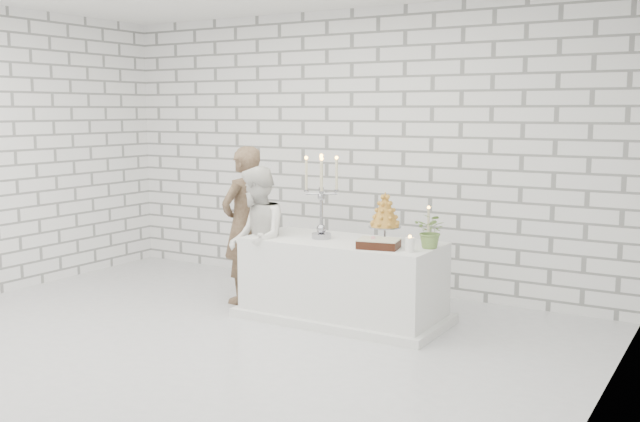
{
  "coord_description": "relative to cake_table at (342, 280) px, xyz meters",
  "views": [
    {
      "loc": [
        3.79,
        -4.54,
        1.93
      ],
      "look_at": [
        0.53,
        0.93,
        1.05
      ],
      "focal_mm": 41.15,
      "sensor_mm": 36.0,
      "label": 1
    }
  ],
  "objects": [
    {
      "name": "ground",
      "position": [
        -0.6,
        -1.23,
        -0.38
      ],
      "size": [
        6.0,
        5.0,
        0.01
      ],
      "primitive_type": "cube",
      "color": "silver",
      "rests_on": "ground"
    },
    {
      "name": "wall_back",
      "position": [
        -0.6,
        1.27,
        1.12
      ],
      "size": [
        6.0,
        0.01,
        3.0
      ],
      "primitive_type": "cube",
      "color": "white",
      "rests_on": "ground"
    },
    {
      "name": "wall_right",
      "position": [
        2.4,
        -1.23,
        1.12
      ],
      "size": [
        0.01,
        5.0,
        3.0
      ],
      "primitive_type": "cube",
      "color": "white",
      "rests_on": "ground"
    },
    {
      "name": "cake_table",
      "position": [
        0.0,
        0.0,
        0.0
      ],
      "size": [
        1.8,
        0.8,
        0.75
      ],
      "primitive_type": "cube",
      "color": "white",
      "rests_on": "ground"
    },
    {
      "name": "groom",
      "position": [
        -1.16,
        0.07,
        0.41
      ],
      "size": [
        0.46,
        0.62,
        1.57
      ],
      "primitive_type": "imported",
      "rotation": [
        0.0,
        0.0,
        -1.72
      ],
      "color": "#4B3727",
      "rests_on": "ground"
    },
    {
      "name": "bride",
      "position": [
        -0.83,
        -0.19,
        0.33
      ],
      "size": [
        0.83,
        0.87,
        1.41
      ],
      "primitive_type": "imported",
      "rotation": [
        0.0,
        0.0,
        -0.94
      ],
      "color": "white",
      "rests_on": "ground"
    },
    {
      "name": "candelabra",
      "position": [
        -0.21,
        -0.02,
        0.77
      ],
      "size": [
        0.38,
        0.38,
        0.78
      ],
      "primitive_type": null,
      "rotation": [
        0.0,
        0.0,
        -0.23
      ],
      "color": "#92929B",
      "rests_on": "cake_table"
    },
    {
      "name": "croquembouche",
      "position": [
        0.37,
        0.11,
        0.6
      ],
      "size": [
        0.3,
        0.3,
        0.46
      ],
      "primitive_type": null,
      "rotation": [
        0.0,
        0.0,
        -0.01
      ],
      "color": "#A46D24",
      "rests_on": "cake_table"
    },
    {
      "name": "chocolate_cake",
      "position": [
        0.46,
        -0.19,
        0.42
      ],
      "size": [
        0.39,
        0.31,
        0.08
      ],
      "primitive_type": "cube",
      "rotation": [
        0.0,
        0.0,
        0.21
      ],
      "color": "black",
      "rests_on": "cake_table"
    },
    {
      "name": "pillar_candle",
      "position": [
        0.75,
        -0.2,
        0.44
      ],
      "size": [
        0.08,
        0.08,
        0.12
      ],
      "primitive_type": "cylinder",
      "rotation": [
        0.0,
        0.0,
        0.02
      ],
      "color": "white",
      "rests_on": "cake_table"
    },
    {
      "name": "extra_taper",
      "position": [
        0.75,
        0.2,
        0.54
      ],
      "size": [
        0.06,
        0.06,
        0.32
      ],
      "primitive_type": "cylinder",
      "rotation": [
        0.0,
        0.0,
        -0.07
      ],
      "color": "beige",
      "rests_on": "cake_table"
    },
    {
      "name": "flowers",
      "position": [
        0.85,
        0.04,
        0.53
      ],
      "size": [
        0.3,
        0.26,
        0.3
      ],
      "primitive_type": "imported",
      "rotation": [
        0.0,
        0.0,
        -0.11
      ],
      "color": "#51863A",
      "rests_on": "cake_table"
    }
  ]
}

